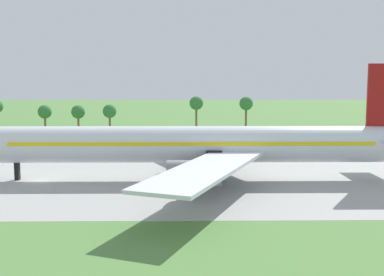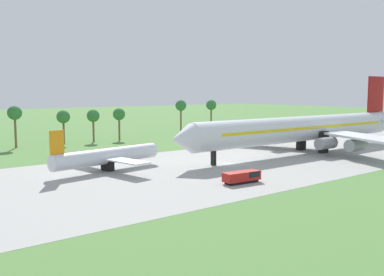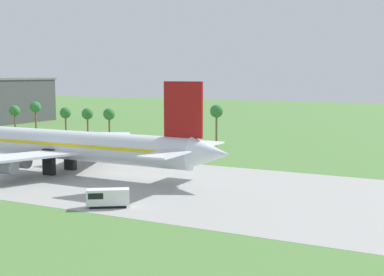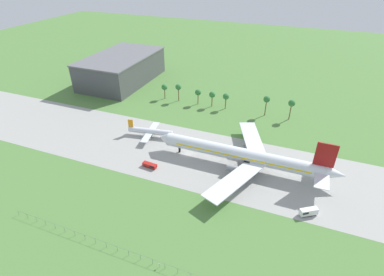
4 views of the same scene
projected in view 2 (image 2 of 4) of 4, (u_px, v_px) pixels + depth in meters
ground_plane at (230, 164)px, 84.94m from camera, size 600.00×600.00×0.00m
taxiway_strip at (230, 164)px, 84.93m from camera, size 320.00×44.00×0.02m
jet_airliner at (308, 128)px, 100.73m from camera, size 78.16×62.15×18.42m
regional_aircraft at (107, 156)px, 77.12m from camera, size 22.22×20.13×8.05m
fuel_truck at (243, 177)px, 67.09m from camera, size 6.50×2.55×1.83m
palm_tree_row at (104, 113)px, 123.15m from camera, size 78.36×3.60×11.54m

